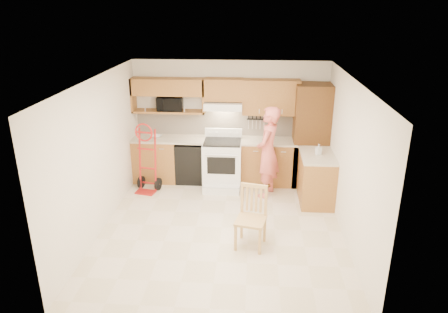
# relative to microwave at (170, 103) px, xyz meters

# --- Properties ---
(floor) EXTENTS (4.00, 4.50, 0.02)m
(floor) POSITION_rel_microwave_xyz_m (1.22, -2.08, -1.64)
(floor) COLOR beige
(floor) RESTS_ON ground
(ceiling) EXTENTS (4.00, 4.50, 0.02)m
(ceiling) POSITION_rel_microwave_xyz_m (1.22, -2.08, 0.88)
(ceiling) COLOR white
(ceiling) RESTS_ON ground
(wall_back) EXTENTS (4.00, 0.02, 2.50)m
(wall_back) POSITION_rel_microwave_xyz_m (1.22, 0.17, -0.38)
(wall_back) COLOR #EFE5CC
(wall_back) RESTS_ON ground
(wall_front) EXTENTS (4.00, 0.02, 2.50)m
(wall_front) POSITION_rel_microwave_xyz_m (1.22, -4.34, -0.38)
(wall_front) COLOR #EFE5CC
(wall_front) RESTS_ON ground
(wall_left) EXTENTS (0.02, 4.50, 2.50)m
(wall_left) POSITION_rel_microwave_xyz_m (-0.79, -2.08, -0.38)
(wall_left) COLOR #EFE5CC
(wall_left) RESTS_ON ground
(wall_right) EXTENTS (0.02, 4.50, 2.50)m
(wall_right) POSITION_rel_microwave_xyz_m (3.23, -2.08, -0.38)
(wall_right) COLOR #EFE5CC
(wall_right) RESTS_ON ground
(backsplash) EXTENTS (3.92, 0.03, 0.55)m
(backsplash) POSITION_rel_microwave_xyz_m (1.22, 0.15, -0.43)
(backsplash) COLOR beige
(backsplash) RESTS_ON wall_back
(lower_cab_left) EXTENTS (0.90, 0.60, 0.90)m
(lower_cab_left) POSITION_rel_microwave_xyz_m (-0.33, -0.14, -1.18)
(lower_cab_left) COLOR #976438
(lower_cab_left) RESTS_ON ground
(dishwasher) EXTENTS (0.60, 0.60, 0.85)m
(dishwasher) POSITION_rel_microwave_xyz_m (0.42, -0.14, -1.21)
(dishwasher) COLOR black
(dishwasher) RESTS_ON ground
(lower_cab_right) EXTENTS (1.14, 0.60, 0.90)m
(lower_cab_right) POSITION_rel_microwave_xyz_m (2.05, -0.14, -1.18)
(lower_cab_right) COLOR #976438
(lower_cab_right) RESTS_ON ground
(countertop_left) EXTENTS (1.50, 0.63, 0.04)m
(countertop_left) POSITION_rel_microwave_xyz_m (-0.03, -0.13, -0.71)
(countertop_left) COLOR #B7A790
(countertop_left) RESTS_ON lower_cab_left
(countertop_right) EXTENTS (1.14, 0.63, 0.04)m
(countertop_right) POSITION_rel_microwave_xyz_m (2.05, -0.13, -0.71)
(countertop_right) COLOR #B7A790
(countertop_right) RESTS_ON lower_cab_right
(cab_return_right) EXTENTS (0.60, 1.00, 0.90)m
(cab_return_right) POSITION_rel_microwave_xyz_m (2.92, -0.94, -1.18)
(cab_return_right) COLOR #976438
(cab_return_right) RESTS_ON ground
(countertop_return) EXTENTS (0.63, 1.00, 0.04)m
(countertop_return) POSITION_rel_microwave_xyz_m (2.92, -0.94, -0.71)
(countertop_return) COLOR #B7A790
(countertop_return) RESTS_ON cab_return_right
(pantry_tall) EXTENTS (0.70, 0.60, 2.10)m
(pantry_tall) POSITION_rel_microwave_xyz_m (2.87, -0.14, -0.58)
(pantry_tall) COLOR #52340E
(pantry_tall) RESTS_ON ground
(upper_cab_left) EXTENTS (1.50, 0.33, 0.34)m
(upper_cab_left) POSITION_rel_microwave_xyz_m (-0.03, 0.00, 0.35)
(upper_cab_left) COLOR #976438
(upper_cab_left) RESTS_ON wall_back
(upper_shelf_mw) EXTENTS (1.50, 0.33, 0.04)m
(upper_shelf_mw) POSITION_rel_microwave_xyz_m (-0.03, 0.00, -0.16)
(upper_shelf_mw) COLOR #976438
(upper_shelf_mw) RESTS_ON wall_back
(upper_cab_center) EXTENTS (0.76, 0.33, 0.44)m
(upper_cab_center) POSITION_rel_microwave_xyz_m (1.10, 0.00, 0.31)
(upper_cab_center) COLOR #976438
(upper_cab_center) RESTS_ON wall_back
(upper_cab_right) EXTENTS (1.14, 0.33, 0.70)m
(upper_cab_right) POSITION_rel_microwave_xyz_m (2.05, 0.00, 0.17)
(upper_cab_right) COLOR #976438
(upper_cab_right) RESTS_ON wall_back
(range_hood) EXTENTS (0.76, 0.46, 0.14)m
(range_hood) POSITION_rel_microwave_xyz_m (1.10, -0.06, -0.00)
(range_hood) COLOR white
(range_hood) RESTS_ON wall_back
(knife_strip) EXTENTS (0.40, 0.05, 0.29)m
(knife_strip) POSITION_rel_microwave_xyz_m (1.77, 0.12, -0.39)
(knife_strip) COLOR black
(knife_strip) RESTS_ON backsplash
(microwave) EXTENTS (0.55, 0.39, 0.29)m
(microwave) POSITION_rel_microwave_xyz_m (0.00, 0.00, 0.00)
(microwave) COLOR black
(microwave) RESTS_ON upper_shelf_mw
(range) EXTENTS (0.77, 1.01, 1.14)m
(range) POSITION_rel_microwave_xyz_m (1.10, -0.39, -1.07)
(range) COLOR white
(range) RESTS_ON ground
(person) EXTENTS (0.61, 0.75, 1.78)m
(person) POSITION_rel_microwave_xyz_m (2.00, -0.74, -0.74)
(person) COLOR #E0655A
(person) RESTS_ON ground
(hand_truck) EXTENTS (0.58, 0.55, 1.27)m
(hand_truck) POSITION_rel_microwave_xyz_m (-0.39, -0.74, -1.00)
(hand_truck) COLOR red
(hand_truck) RESTS_ON ground
(dining_chair) EXTENTS (0.53, 0.56, 0.97)m
(dining_chair) POSITION_rel_microwave_xyz_m (1.71, -2.61, -1.15)
(dining_chair) COLOR tan
(dining_chair) RESTS_ON ground
(soap_bottle) EXTENTS (0.12, 0.12, 0.20)m
(soap_bottle) POSITION_rel_microwave_xyz_m (2.92, -0.92, -0.59)
(soap_bottle) COLOR white
(soap_bottle) RESTS_ON countertop_return
(bowl) EXTENTS (0.23, 0.23, 0.05)m
(bowl) POSITION_rel_microwave_xyz_m (-0.28, -0.14, -0.67)
(bowl) COLOR white
(bowl) RESTS_ON countertop_left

